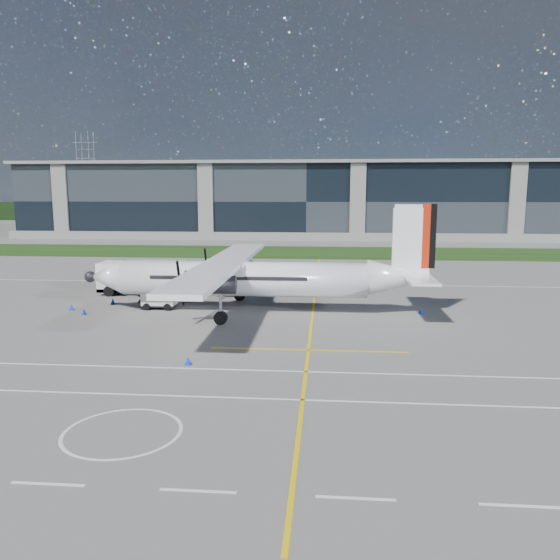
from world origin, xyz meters
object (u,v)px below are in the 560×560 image
Objects in this scene: safety_cone_nose_stbd at (113,301)px; fuel_tanker_truck at (137,277)px; safety_cone_nose_port at (84,311)px; safety_cone_stbdwing at (245,280)px; pylon_west at (87,176)px; turboprop_aircraft at (256,258)px; ground_crew_person at (149,294)px; safety_cone_portwing at (188,360)px; baggage_tug at (160,298)px; safety_cone_tail at (421,311)px; safety_cone_fwd at (72,307)px.

fuel_tanker_truck is at bearing 82.21° from safety_cone_nose_stbd.
safety_cone_nose_port and safety_cone_stbdwing have the same top height.
pylon_west reaches higher than fuel_tanker_truck.
turboprop_aircraft is 3.32× the size of fuel_tanker_truck.
ground_crew_person is 3.70× the size of safety_cone_portwing.
fuel_tanker_truck is at bearing 123.37° from baggage_tug.
safety_cone_nose_stbd is at bearing 175.95° from safety_cone_tail.
baggage_tug reaches higher than safety_cone_nose_stbd.
safety_cone_portwing is (12.91, -13.02, 0.00)m from safety_cone_fwd.
fuel_tanker_truck is 4.76m from safety_cone_nose_stbd.
safety_cone_nose_port is (-1.28, -8.71, -1.36)m from fuel_tanker_truck.
fuel_tanker_truck is at bearing 151.30° from turboprop_aircraft.
fuel_tanker_truck is 4.65× the size of ground_crew_person.
turboprop_aircraft reaches higher than ground_crew_person.
safety_cone_fwd is 18.34m from safety_cone_portwing.
baggage_tug is 1.54× the size of ground_crew_person.
fuel_tanker_truck is at bearing 81.67° from safety_cone_nose_port.
ground_crew_person is 3.70× the size of safety_cone_fwd.
pylon_west is at bearing 119.89° from safety_cone_stbdwing.
fuel_tanker_truck is 17.20× the size of safety_cone_nose_port.
turboprop_aircraft is 13.41m from safety_cone_nose_stbd.
turboprop_aircraft reaches higher than safety_cone_stbdwing.
turboprop_aircraft is 57.13× the size of safety_cone_nose_port.
fuel_tanker_truck reaches higher than safety_cone_fwd.
pylon_west is at bearing 118.33° from turboprop_aircraft.
ground_crew_person reaches higher than safety_cone_fwd.
safety_cone_nose_stbd is at bearing -127.78° from safety_cone_stbdwing.
ground_crew_person is 3.34m from safety_cone_nose_stbd.
safety_cone_fwd is 1.00× the size of safety_cone_tail.
safety_cone_nose_port is at bearing 134.16° from safety_cone_portwing.
safety_cone_portwing is 1.00× the size of safety_cone_stbdwing.
safety_cone_nose_port is at bearing -98.92° from safety_cone_nose_stbd.
safety_cone_stbdwing is at bearing 92.02° from safety_cone_portwing.
pylon_west is at bearing 122.17° from safety_cone_tail.
baggage_tug is 15.50m from safety_cone_portwing.
pylon_west is at bearing 115.63° from safety_cone_portwing.
fuel_tanker_truck is 8.91m from safety_cone_nose_port.
safety_cone_nose_stbd is at bearing 162.30° from baggage_tug.
safety_cone_nose_stbd and safety_cone_stbdwing have the same top height.
pylon_west reaches higher than safety_cone_nose_stbd.
turboprop_aircraft is 14.41m from safety_cone_portwing.
pylon_west is 60.00× the size of safety_cone_portwing.
safety_cone_tail is (25.55, -1.81, 0.00)m from safety_cone_nose_stbd.
turboprop_aircraft is at bearing -61.67° from pylon_west.
safety_cone_fwd is at bearing -128.39° from safety_cone_stbdwing.
safety_cone_tail is at bearing -14.23° from fuel_tanker_truck.
baggage_tug is at bearing -107.91° from ground_crew_person.
safety_cone_tail is (91.45, -145.40, -14.75)m from pylon_west.
safety_cone_stbdwing is at bearing 58.27° from safety_cone_nose_port.
safety_cone_nose_port is (-3.92, -3.93, -0.67)m from ground_crew_person.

